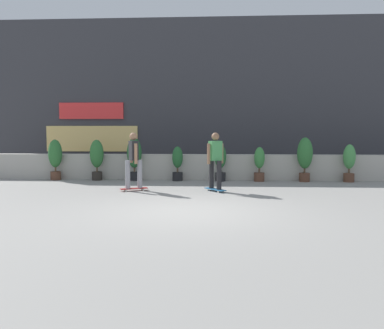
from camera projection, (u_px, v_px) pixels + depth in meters
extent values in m
plane|color=gray|center=(188.00, 211.00, 9.28)|extent=(48.00, 48.00, 0.00)
cube|color=#B2ADA3|center=(200.00, 167.00, 15.22)|extent=(18.00, 0.40, 0.90)
cube|color=#38383D|center=(204.00, 97.00, 18.97)|extent=(20.00, 2.00, 6.50)
cube|color=#F23333|center=(91.00, 111.00, 18.28)|extent=(2.80, 0.08, 0.70)
cube|color=#F2CC72|center=(92.00, 139.00, 18.39)|extent=(4.00, 0.06, 1.10)
cylinder|color=brown|center=(56.00, 176.00, 15.10)|extent=(0.36, 0.36, 0.30)
cylinder|color=brown|center=(56.00, 169.00, 15.09)|extent=(0.06, 0.06, 0.15)
ellipsoid|color=#2D6B33|center=(55.00, 153.00, 15.04)|extent=(0.48, 0.48, 0.99)
cylinder|color=#2D2823|center=(97.00, 176.00, 15.01)|extent=(0.36, 0.36, 0.30)
cylinder|color=brown|center=(97.00, 170.00, 15.00)|extent=(0.06, 0.06, 0.15)
ellipsoid|color=#2D6B33|center=(97.00, 154.00, 14.95)|extent=(0.48, 0.48, 0.98)
cylinder|color=black|center=(135.00, 176.00, 14.93)|extent=(0.36, 0.36, 0.30)
cylinder|color=brown|center=(134.00, 170.00, 14.91)|extent=(0.06, 0.06, 0.15)
ellipsoid|color=#235B2D|center=(134.00, 153.00, 14.87)|extent=(0.51, 0.51, 1.05)
cylinder|color=black|center=(178.00, 176.00, 14.84)|extent=(0.36, 0.36, 0.30)
cylinder|color=brown|center=(178.00, 170.00, 14.82)|extent=(0.06, 0.06, 0.15)
ellipsoid|color=#235B2D|center=(178.00, 157.00, 14.79)|extent=(0.37, 0.37, 0.75)
cylinder|color=black|center=(220.00, 177.00, 14.75)|extent=(0.36, 0.36, 0.30)
cylinder|color=brown|center=(220.00, 170.00, 14.73)|extent=(0.06, 0.06, 0.15)
ellipsoid|color=#235B2D|center=(220.00, 156.00, 14.69)|extent=(0.40, 0.40, 0.82)
cylinder|color=brown|center=(259.00, 177.00, 14.67)|extent=(0.36, 0.36, 0.30)
cylinder|color=brown|center=(259.00, 171.00, 14.65)|extent=(0.06, 0.06, 0.15)
ellipsoid|color=#387F3D|center=(259.00, 158.00, 14.61)|extent=(0.36, 0.36, 0.74)
cylinder|color=brown|center=(304.00, 177.00, 14.57)|extent=(0.36, 0.36, 0.30)
cylinder|color=brown|center=(305.00, 171.00, 14.56)|extent=(0.06, 0.06, 0.15)
ellipsoid|color=#2D6B33|center=(305.00, 153.00, 14.51)|extent=(0.52, 0.52, 1.07)
cylinder|color=brown|center=(349.00, 178.00, 14.48)|extent=(0.36, 0.36, 0.30)
cylinder|color=brown|center=(349.00, 171.00, 14.47)|extent=(0.06, 0.06, 0.15)
ellipsoid|color=#428C47|center=(349.00, 157.00, 14.43)|extent=(0.41, 0.41, 0.84)
cube|color=maroon|center=(134.00, 189.00, 12.38)|extent=(0.80, 0.54, 0.02)
cylinder|color=silver|center=(126.00, 191.00, 12.21)|extent=(0.06, 0.05, 0.06)
cylinder|color=silver|center=(125.00, 190.00, 12.36)|extent=(0.06, 0.05, 0.06)
cylinder|color=silver|center=(143.00, 190.00, 12.42)|extent=(0.06, 0.05, 0.06)
cylinder|color=silver|center=(142.00, 189.00, 12.57)|extent=(0.06, 0.05, 0.06)
cylinder|color=gray|center=(128.00, 174.00, 12.28)|extent=(0.14, 0.14, 0.82)
cylinder|color=gray|center=(140.00, 174.00, 12.42)|extent=(0.14, 0.14, 0.82)
cube|color=#262628|center=(134.00, 151.00, 12.30)|extent=(0.34, 0.41, 0.56)
sphere|color=#9E7051|center=(133.00, 136.00, 12.26)|extent=(0.22, 0.22, 0.22)
cylinder|color=#9E7051|center=(136.00, 154.00, 12.09)|extent=(0.09, 0.09, 0.58)
cylinder|color=#9E7051|center=(131.00, 153.00, 12.52)|extent=(0.09, 0.09, 0.58)
cube|color=#266699|center=(215.00, 189.00, 12.24)|extent=(0.65, 0.76, 0.02)
cylinder|color=silver|center=(223.00, 191.00, 12.07)|extent=(0.06, 0.06, 0.06)
cylinder|color=silver|center=(218.00, 192.00, 11.98)|extent=(0.06, 0.06, 0.06)
cylinder|color=silver|center=(212.00, 189.00, 12.50)|extent=(0.06, 0.06, 0.06)
cylinder|color=silver|center=(208.00, 190.00, 12.41)|extent=(0.06, 0.06, 0.06)
cylinder|color=black|center=(219.00, 175.00, 12.05)|extent=(0.14, 0.14, 0.82)
cylinder|color=black|center=(211.00, 174.00, 12.35)|extent=(0.14, 0.14, 0.82)
cube|color=#3F8C4C|center=(215.00, 151.00, 12.15)|extent=(0.41, 0.38, 0.56)
sphere|color=brown|center=(215.00, 136.00, 12.12)|extent=(0.22, 0.22, 0.22)
cylinder|color=brown|center=(222.00, 153.00, 12.29)|extent=(0.09, 0.09, 0.58)
cylinder|color=brown|center=(209.00, 154.00, 12.02)|extent=(0.09, 0.09, 0.58)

